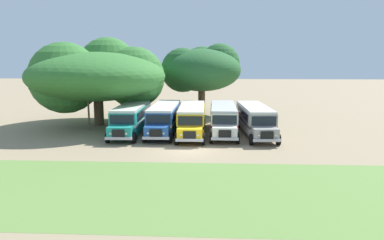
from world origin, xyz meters
name	(u,v)px	position (x,y,z in m)	size (l,w,h in m)	color
ground_plane	(188,151)	(0.00, 0.00, 0.00)	(220.00, 220.00, 0.00)	#937F60
foreground_grass_strip	(179,190)	(0.00, -9.06, 0.00)	(80.00, 11.03, 0.01)	olive
parked_bus_slot_0	(132,117)	(-6.34, 7.31, 1.58)	(2.81, 10.86, 2.82)	teal
parked_bus_slot_1	(164,117)	(-2.96, 7.58, 1.58)	(2.73, 10.85, 2.82)	#23519E
parked_bus_slot_2	(192,118)	(-0.05, 6.95, 1.58)	(2.79, 10.85, 2.82)	yellow
parked_bus_slot_3	(223,117)	(3.12, 7.60, 1.58)	(2.77, 10.85, 2.82)	silver
parked_bus_slot_4	(255,118)	(6.31, 7.19, 1.58)	(3.23, 10.92, 2.82)	#9E9993
broad_shade_tree	(201,69)	(0.53, 19.96, 6.18)	(10.57, 12.06, 9.61)	brown
secondary_tree	(99,75)	(-11.12, 12.13, 5.66)	(15.37, 16.24, 10.21)	brown
utility_pole	(88,100)	(-11.05, 7.97, 3.25)	(1.80, 0.20, 6.03)	brown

